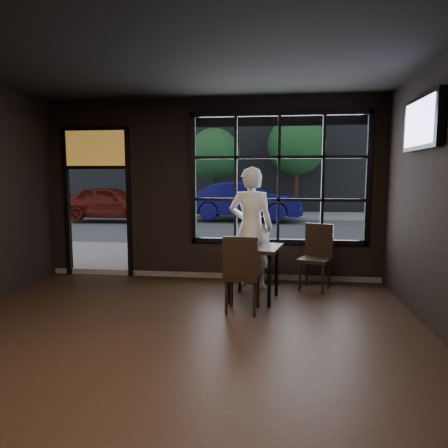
# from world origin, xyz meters

# --- Properties ---
(floor) EXTENTS (6.00, 7.00, 0.02)m
(floor) POSITION_xyz_m (0.00, 0.00, -0.01)
(floor) COLOR black
(floor) RESTS_ON ground
(ceiling) EXTENTS (6.00, 7.00, 0.02)m
(ceiling) POSITION_xyz_m (0.00, 0.00, 3.21)
(ceiling) COLOR black
(ceiling) RESTS_ON ground
(window_frame) EXTENTS (3.06, 0.12, 2.28)m
(window_frame) POSITION_xyz_m (1.20, 3.50, 1.80)
(window_frame) COLOR black
(window_frame) RESTS_ON ground
(stained_transom) EXTENTS (1.20, 0.06, 0.70)m
(stained_transom) POSITION_xyz_m (-2.10, 3.50, 2.35)
(stained_transom) COLOR orange
(stained_transom) RESTS_ON ground
(street_asphalt) EXTENTS (60.00, 41.00, 0.04)m
(street_asphalt) POSITION_xyz_m (0.00, 24.00, -0.02)
(street_asphalt) COLOR #545456
(street_asphalt) RESTS_ON ground
(building_across) EXTENTS (28.00, 12.00, 15.00)m
(building_across) POSITION_xyz_m (0.00, 23.00, 7.50)
(building_across) COLOR #5B5956
(building_across) RESTS_ON ground
(cafe_table) EXTENTS (0.88, 0.88, 0.82)m
(cafe_table) POSITION_xyz_m (0.83, 2.33, 0.41)
(cafe_table) COLOR black
(cafe_table) RESTS_ON floor
(chair_near) EXTENTS (0.50, 0.50, 1.06)m
(chair_near) POSITION_xyz_m (0.71, 1.77, 0.53)
(chair_near) COLOR black
(chair_near) RESTS_ON floor
(chair_window) EXTENTS (0.60, 0.60, 1.06)m
(chair_window) POSITION_xyz_m (1.79, 2.96, 0.53)
(chair_window) COLOR black
(chair_window) RESTS_ON floor
(man) EXTENTS (0.77, 0.55, 1.99)m
(man) POSITION_xyz_m (0.75, 2.96, 1.00)
(man) COLOR white
(man) RESTS_ON floor
(hotdog) EXTENTS (0.21, 0.11, 0.06)m
(hotdog) POSITION_xyz_m (0.80, 2.51, 0.84)
(hotdog) COLOR tan
(hotdog) RESTS_ON cafe_table
(cup) EXTENTS (0.16, 0.16, 0.10)m
(cup) POSITION_xyz_m (0.70, 2.21, 0.86)
(cup) COLOR silver
(cup) RESTS_ON cafe_table
(tv) EXTENTS (0.13, 1.14, 0.66)m
(tv) POSITION_xyz_m (2.93, 1.80, 2.50)
(tv) COLOR black
(tv) RESTS_ON wall_right
(navy_car) EXTENTS (4.69, 1.84, 1.52)m
(navy_car) POSITION_xyz_m (0.01, 12.78, 0.86)
(navy_car) COLOR #0E0C53
(navy_car) RESTS_ON street_asphalt
(maroon_car) EXTENTS (4.04, 1.68, 1.37)m
(maroon_car) POSITION_xyz_m (-5.44, 11.99, 0.78)
(maroon_car) COLOR #5E130D
(maroon_car) RESTS_ON street_asphalt
(tree_left) EXTENTS (2.34, 2.34, 4.00)m
(tree_left) POSITION_xyz_m (-1.54, 14.61, 2.82)
(tree_left) COLOR #332114
(tree_left) RESTS_ON street_asphalt
(tree_right) EXTENTS (2.71, 2.71, 4.62)m
(tree_right) POSITION_xyz_m (2.20, 15.49, 3.25)
(tree_right) COLOR #332114
(tree_right) RESTS_ON street_asphalt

